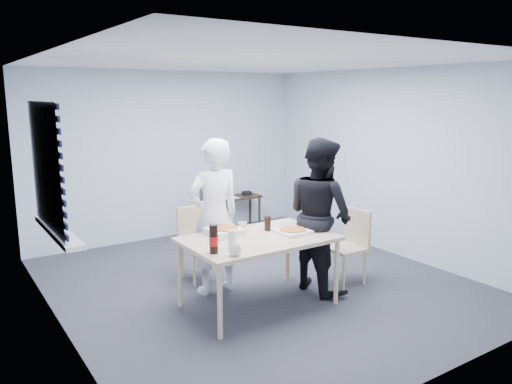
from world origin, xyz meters
TOP-DOWN VIEW (x-y plane):
  - room at (-2.20, 0.40)m, footprint 5.00×5.00m
  - dining_table at (-0.36, -0.54)m, footprint 1.56×0.99m
  - chair_far at (-0.52, 0.58)m, footprint 0.42×0.42m
  - chair_right at (0.96, -0.57)m, footprint 0.42×0.42m
  - person_white at (-0.55, 0.07)m, footprint 0.65×0.42m
  - person_black at (0.50, -0.52)m, footprint 0.47×0.86m
  - side_table at (1.08, 2.28)m, footprint 0.84×0.37m
  - stool at (0.32, 1.74)m, footprint 0.38×0.38m
  - backpack at (0.32, 1.73)m, footprint 0.31×0.22m
  - pizza_box_a at (-0.61, -0.26)m, footprint 0.34×0.34m
  - pizza_box_b at (0.04, -0.60)m, footprint 0.34×0.34m
  - mug_a at (-0.88, -0.92)m, footprint 0.17×0.17m
  - mug_b at (-0.35, -0.21)m, footprint 0.10×0.10m
  - cola_glass at (-0.12, -0.37)m, footprint 0.09×0.09m
  - soda_bottle at (-1.01, -0.75)m, footprint 0.09×0.09m
  - plastic_cups at (-0.78, -0.70)m, footprint 0.09×0.09m
  - rubber_band at (-0.06, -0.79)m, footprint 0.07×0.07m
  - papers at (0.93, 2.26)m, footprint 0.30×0.36m
  - black_box at (1.30, 2.29)m, footprint 0.15×0.12m

SIDE VIEW (x-z plane):
  - stool at x=0.32m, z-range 0.15..0.68m
  - side_table at x=1.08m, z-range 0.20..0.76m
  - chair_far at x=-0.52m, z-range 0.07..0.96m
  - chair_right at x=0.96m, z-range 0.07..0.96m
  - papers at x=0.93m, z-range 0.56..0.56m
  - black_box at x=1.30m, z-range 0.56..0.62m
  - dining_table at x=-0.36m, z-range 0.32..1.08m
  - backpack at x=0.32m, z-range 0.52..0.95m
  - rubber_band at x=-0.06m, z-range 0.76..0.76m
  - pizza_box_b at x=0.04m, z-range 0.76..0.81m
  - pizza_box_a at x=-0.61m, z-range 0.76..0.84m
  - mug_b at x=-0.35m, z-range 0.76..0.85m
  - mug_a at x=-0.88m, z-range 0.76..0.86m
  - cola_glass at x=-0.12m, z-range 0.76..0.92m
  - plastic_cups at x=-0.78m, z-range 0.76..0.94m
  - person_white at x=-0.55m, z-range 0.00..1.77m
  - person_black at x=0.50m, z-range 0.00..1.77m
  - soda_bottle at x=-1.01m, z-range 0.75..1.03m
  - room at x=-2.20m, z-range -1.06..3.94m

